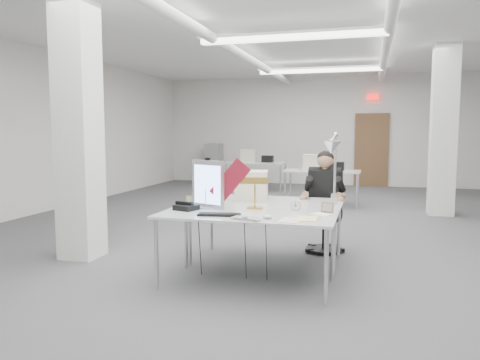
{
  "coord_description": "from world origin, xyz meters",
  "views": [
    {
      "loc": [
        1.21,
        -7.06,
        1.6
      ],
      "look_at": [
        -0.22,
        -2.0,
        1.04
      ],
      "focal_mm": 35.0,
      "sensor_mm": 36.0,
      "label": 1
    }
  ],
  "objects_px": {
    "desk_main": "(247,215)",
    "office_chair": "(325,215)",
    "bankers_lamp": "(255,191)",
    "beige_monitor": "(251,186)",
    "architect_lamp": "(333,169)",
    "seated_person": "(325,185)",
    "monitor": "(208,184)",
    "desk_phone": "(186,207)",
    "laptop": "(245,219)"
  },
  "relations": [
    {
      "from": "bankers_lamp",
      "to": "desk_phone",
      "type": "xyz_separation_m",
      "value": [
        -0.69,
        -0.28,
        -0.16
      ]
    },
    {
      "from": "laptop",
      "to": "beige_monitor",
      "type": "distance_m",
      "value": 1.3
    },
    {
      "from": "bankers_lamp",
      "to": "beige_monitor",
      "type": "bearing_deg",
      "value": 98.17
    },
    {
      "from": "desk_main",
      "to": "office_chair",
      "type": "relative_size",
      "value": 1.84
    },
    {
      "from": "monitor",
      "to": "beige_monitor",
      "type": "distance_m",
      "value": 0.77
    },
    {
      "from": "monitor",
      "to": "desk_phone",
      "type": "bearing_deg",
      "value": -116.95
    },
    {
      "from": "seated_person",
      "to": "desk_main",
      "type": "bearing_deg",
      "value": -107.21
    },
    {
      "from": "monitor",
      "to": "beige_monitor",
      "type": "bearing_deg",
      "value": 87.42
    },
    {
      "from": "seated_person",
      "to": "architect_lamp",
      "type": "bearing_deg",
      "value": -73.85
    },
    {
      "from": "desk_main",
      "to": "beige_monitor",
      "type": "xyz_separation_m",
      "value": [
        -0.19,
        0.89,
        0.19
      ]
    },
    {
      "from": "laptop",
      "to": "bankers_lamp",
      "type": "bearing_deg",
      "value": 109.5
    },
    {
      "from": "monitor",
      "to": "architect_lamp",
      "type": "xyz_separation_m",
      "value": [
        1.3,
        0.43,
        0.17
      ]
    },
    {
      "from": "seated_person",
      "to": "monitor",
      "type": "distance_m",
      "value": 1.75
    },
    {
      "from": "architect_lamp",
      "to": "office_chair",
      "type": "bearing_deg",
      "value": 110.52
    },
    {
      "from": "monitor",
      "to": "bankers_lamp",
      "type": "bearing_deg",
      "value": 34.61
    },
    {
      "from": "monitor",
      "to": "beige_monitor",
      "type": "xyz_separation_m",
      "value": [
        0.31,
        0.7,
        -0.08
      ]
    },
    {
      "from": "seated_person",
      "to": "architect_lamp",
      "type": "distance_m",
      "value": 0.96
    },
    {
      "from": "seated_person",
      "to": "bankers_lamp",
      "type": "xyz_separation_m",
      "value": [
        -0.63,
        -1.22,
        0.04
      ]
    },
    {
      "from": "desk_phone",
      "to": "seated_person",
      "type": "bearing_deg",
      "value": 66.44
    },
    {
      "from": "monitor",
      "to": "desk_phone",
      "type": "distance_m",
      "value": 0.34
    },
    {
      "from": "desk_main",
      "to": "seated_person",
      "type": "relative_size",
      "value": 2.19
    },
    {
      "from": "desk_main",
      "to": "beige_monitor",
      "type": "height_order",
      "value": "beige_monitor"
    },
    {
      "from": "office_chair",
      "to": "bankers_lamp",
      "type": "xyz_separation_m",
      "value": [
        -0.63,
        -1.27,
        0.46
      ]
    },
    {
      "from": "seated_person",
      "to": "bankers_lamp",
      "type": "relative_size",
      "value": 2.17
    },
    {
      "from": "laptop",
      "to": "architect_lamp",
      "type": "bearing_deg",
      "value": 67.25
    },
    {
      "from": "desk_phone",
      "to": "architect_lamp",
      "type": "height_order",
      "value": "architect_lamp"
    },
    {
      "from": "seated_person",
      "to": "bankers_lamp",
      "type": "height_order",
      "value": "seated_person"
    },
    {
      "from": "seated_person",
      "to": "laptop",
      "type": "bearing_deg",
      "value": -101.07
    },
    {
      "from": "desk_main",
      "to": "monitor",
      "type": "height_order",
      "value": "monitor"
    },
    {
      "from": "desk_main",
      "to": "monitor",
      "type": "bearing_deg",
      "value": 158.54
    },
    {
      "from": "seated_person",
      "to": "laptop",
      "type": "height_order",
      "value": "seated_person"
    },
    {
      "from": "seated_person",
      "to": "desk_phone",
      "type": "distance_m",
      "value": 2.0
    },
    {
      "from": "office_chair",
      "to": "seated_person",
      "type": "relative_size",
      "value": 1.19
    },
    {
      "from": "desk_main",
      "to": "laptop",
      "type": "relative_size",
      "value": 6.16
    },
    {
      "from": "monitor",
      "to": "laptop",
      "type": "distance_m",
      "value": 0.84
    },
    {
      "from": "bankers_lamp",
      "to": "beige_monitor",
      "type": "height_order",
      "value": "bankers_lamp"
    },
    {
      "from": "laptop",
      "to": "desk_phone",
      "type": "relative_size",
      "value": 1.34
    },
    {
      "from": "office_chair",
      "to": "architect_lamp",
      "type": "bearing_deg",
      "value": -74.41
    },
    {
      "from": "bankers_lamp",
      "to": "desk_phone",
      "type": "bearing_deg",
      "value": -167.14
    },
    {
      "from": "laptop",
      "to": "seated_person",
      "type": "bearing_deg",
      "value": 87.04
    },
    {
      "from": "office_chair",
      "to": "bankers_lamp",
      "type": "height_order",
      "value": "bankers_lamp"
    },
    {
      "from": "office_chair",
      "to": "desk_phone",
      "type": "bearing_deg",
      "value": -125.02
    },
    {
      "from": "architect_lamp",
      "to": "bankers_lamp",
      "type": "bearing_deg",
      "value": -148.37
    },
    {
      "from": "beige_monitor",
      "to": "architect_lamp",
      "type": "relative_size",
      "value": 0.44
    },
    {
      "from": "monitor",
      "to": "architect_lamp",
      "type": "height_order",
      "value": "architect_lamp"
    },
    {
      "from": "seated_person",
      "to": "desk_phone",
      "type": "bearing_deg",
      "value": -125.94
    },
    {
      "from": "bankers_lamp",
      "to": "office_chair",
      "type": "bearing_deg",
      "value": 53.75
    },
    {
      "from": "office_chair",
      "to": "seated_person",
      "type": "height_order",
      "value": "seated_person"
    },
    {
      "from": "seated_person",
      "to": "beige_monitor",
      "type": "relative_size",
      "value": 2.17
    },
    {
      "from": "desk_phone",
      "to": "architect_lamp",
      "type": "xyz_separation_m",
      "value": [
        1.49,
        0.6,
        0.4
      ]
    }
  ]
}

